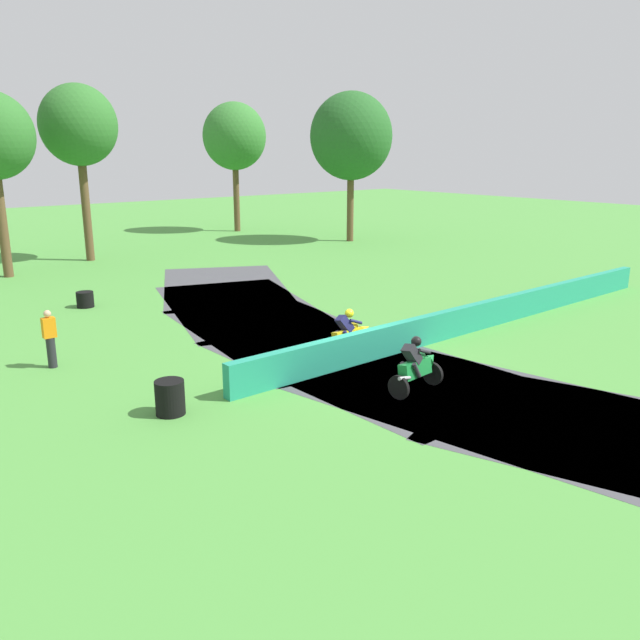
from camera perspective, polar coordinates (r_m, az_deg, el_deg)
name	(u,v)px	position (r m, az deg, el deg)	size (l,w,h in m)	color
ground_plane	(357,363)	(18.25, 3.33, -3.83)	(120.00, 120.00, 0.00)	#4C933D
track_asphalt	(389,354)	(19.10, 6.11, -3.01)	(10.61, 33.97, 0.01)	#47474C
safety_barrier	(484,314)	(22.44, 14.37, 0.49)	(0.30, 20.45, 0.90)	#239375
motorcycle_lead_yellow	(350,334)	(18.73, 2.68, -1.24)	(1.69, 0.76, 1.43)	black
motorcycle_chase_green	(417,365)	(16.17, 8.57, -4.00)	(1.68, 0.85, 1.42)	black
tire_stack_near	(85,299)	(26.18, -20.11, 1.72)	(0.64, 0.64, 0.60)	black
tire_stack_mid_a	(170,397)	(15.07, -13.16, -6.71)	(0.67, 0.67, 0.80)	black
track_marshal	(50,339)	(19.12, -22.82, -1.56)	(0.34, 0.24, 1.63)	#232328
tree_far_left	(78,126)	(36.97, -20.62, 15.77)	(3.96, 3.96, 9.16)	brown
tree_behind_barrier	(351,137)	(42.55, 2.78, 15.94)	(5.24, 5.24, 9.43)	brown
tree_distant	(234,137)	(48.25, -7.59, 15.80)	(4.52, 4.52, 9.16)	brown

